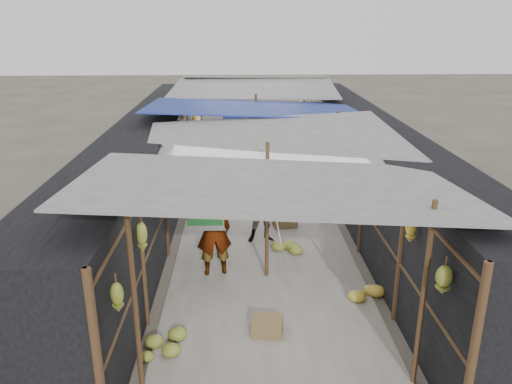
{
  "coord_description": "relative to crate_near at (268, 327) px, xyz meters",
  "views": [
    {
      "loc": [
        -0.49,
        -5.41,
        4.59
      ],
      "look_at": [
        -0.16,
        4.28,
        1.25
      ],
      "focal_mm": 35.0,
      "sensor_mm": 36.0,
      "label": 1
    }
  ],
  "objects": [
    {
      "name": "aisle_slab",
      "position": [
        0.08,
        5.35,
        -0.13
      ],
      "size": [
        3.6,
        16.0,
        0.02
      ],
      "primitive_type": "cube",
      "color": "#9E998E",
      "rests_on": "ground"
    },
    {
      "name": "stall_left",
      "position": [
        -2.62,
        5.35,
        1.01
      ],
      "size": [
        1.4,
        15.0,
        2.3
      ],
      "primitive_type": "cube",
      "color": "black",
      "rests_on": "ground"
    },
    {
      "name": "stall_right",
      "position": [
        2.78,
        5.35,
        1.01
      ],
      "size": [
        1.4,
        15.0,
        2.3
      ],
      "primitive_type": "cube",
      "color": "black",
      "rests_on": "ground"
    },
    {
      "name": "crate_near",
      "position": [
        0.0,
        0.0,
        0.0
      ],
      "size": [
        0.51,
        0.44,
        0.28
      ],
      "primitive_type": "cube",
      "rotation": [
        0.0,
        0.0,
        -0.16
      ],
      "color": "olive",
      "rests_on": "ground"
    },
    {
      "name": "crate_mid",
      "position": [
        0.64,
        4.25,
        0.02
      ],
      "size": [
        0.59,
        0.5,
        0.32
      ],
      "primitive_type": "cube",
      "rotation": [
        0.0,
        0.0,
        0.14
      ],
      "color": "olive",
      "rests_on": "ground"
    },
    {
      "name": "crate_back",
      "position": [
        0.15,
        6.36,
        0.02
      ],
      "size": [
        0.58,
        0.52,
        0.31
      ],
      "primitive_type": "cube",
      "rotation": [
        0.0,
        0.0,
        -0.28
      ],
      "color": "olive",
      "rests_on": "ground"
    },
    {
      "name": "black_basin",
      "position": [
        1.78,
        8.17,
        -0.05
      ],
      "size": [
        0.58,
        0.58,
        0.17
      ],
      "primitive_type": "cylinder",
      "color": "black",
      "rests_on": "ground"
    },
    {
      "name": "vendor_elderly",
      "position": [
        -0.9,
        1.99,
        0.77
      ],
      "size": [
        0.73,
        0.55,
        1.82
      ],
      "primitive_type": "imported",
      "rotation": [
        0.0,
        0.0,
        3.33
      ],
      "color": "white",
      "rests_on": "ground"
    },
    {
      "name": "shopper_blue",
      "position": [
        0.12,
        3.43,
        0.62
      ],
      "size": [
        0.78,
        0.64,
        1.51
      ],
      "primitive_type": "imported",
      "rotation": [
        0.0,
        0.0,
        0.09
      ],
      "color": "navy",
      "rests_on": "ground"
    },
    {
      "name": "vendor_seated",
      "position": [
        1.46,
        5.04,
        0.26
      ],
      "size": [
        0.33,
        0.54,
        0.8
      ],
      "primitive_type": "imported",
      "rotation": [
        0.0,
        0.0,
        -1.64
      ],
      "color": "#4D4842",
      "rests_on": "ground"
    },
    {
      "name": "market_canopy",
      "position": [
        0.11,
        5.69,
        2.27
      ],
      "size": [
        5.62,
        15.2,
        2.77
      ],
      "color": "brown",
      "rests_on": "ground"
    },
    {
      "name": "hanging_bananas",
      "position": [
        0.08,
        5.51,
        1.53
      ],
      "size": [
        3.96,
        13.79,
        0.82
      ],
      "color": "olive",
      "rests_on": "ground"
    },
    {
      "name": "floor_bananas",
      "position": [
        0.36,
        5.34,
        0.0
      ],
      "size": [
        3.88,
        11.04,
        0.33
      ],
      "color": "olive",
      "rests_on": "ground"
    }
  ]
}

